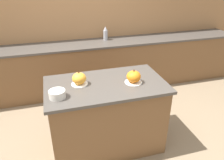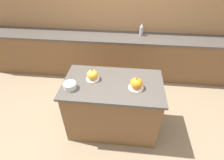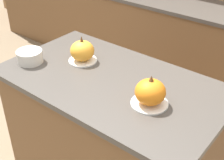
% 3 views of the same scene
% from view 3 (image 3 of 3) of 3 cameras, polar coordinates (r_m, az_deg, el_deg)
% --- Properties ---
extents(kitchen_island, '(1.39, 0.79, 0.91)m').
position_cam_3_polar(kitchen_island, '(2.15, -0.15, -10.14)').
color(kitchen_island, brown).
rests_on(kitchen_island, ground_plane).
extents(back_counter, '(6.00, 0.60, 0.92)m').
position_cam_3_polar(back_counter, '(3.29, 17.01, 4.57)').
color(back_counter, brown).
rests_on(back_counter, ground_plane).
extents(pumpkin_cake_left, '(0.19, 0.19, 0.18)m').
position_cam_3_polar(pumpkin_cake_left, '(2.06, -5.46, 5.22)').
color(pumpkin_cake_left, white).
rests_on(pumpkin_cake_left, kitchen_island).
extents(pumpkin_cake_right, '(0.20, 0.20, 0.17)m').
position_cam_3_polar(pumpkin_cake_right, '(1.64, 7.00, -2.33)').
color(pumpkin_cake_right, white).
rests_on(pumpkin_cake_right, kitchen_island).
extents(mixing_bowl, '(0.17, 0.17, 0.08)m').
position_cam_3_polar(mixing_bowl, '(2.12, -14.80, 4.18)').
color(mixing_bowl, beige).
rests_on(mixing_bowl, kitchen_island).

